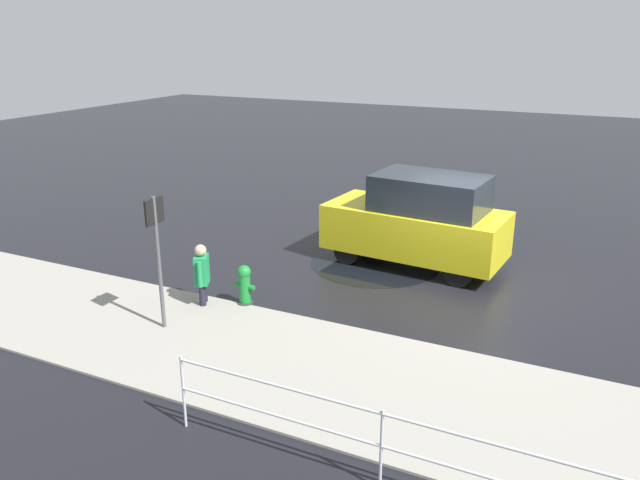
{
  "coord_description": "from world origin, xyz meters",
  "views": [
    {
      "loc": [
        -2.45,
        11.75,
        4.99
      ],
      "look_at": [
        2.8,
        0.86,
        0.9
      ],
      "focal_mm": 35.0,
      "sensor_mm": 36.0,
      "label": 1
    }
  ],
  "objects_px": {
    "pedestrian": "(202,272)",
    "sign_post": "(157,244)",
    "moving_hatchback": "(419,221)",
    "fire_hydrant": "(245,285)"
  },
  "relations": [
    {
      "from": "moving_hatchback",
      "to": "pedestrian",
      "type": "xyz_separation_m",
      "value": [
        3.01,
        3.85,
        -0.34
      ]
    },
    {
      "from": "pedestrian",
      "to": "sign_post",
      "type": "distance_m",
      "value": 1.43
    },
    {
      "from": "fire_hydrant",
      "to": "sign_post",
      "type": "xyz_separation_m",
      "value": [
        0.74,
        1.47,
        1.18
      ]
    },
    {
      "from": "sign_post",
      "to": "pedestrian",
      "type": "bearing_deg",
      "value": -91.83
    },
    {
      "from": "fire_hydrant",
      "to": "sign_post",
      "type": "height_order",
      "value": "sign_post"
    },
    {
      "from": "moving_hatchback",
      "to": "fire_hydrant",
      "type": "bearing_deg",
      "value": 56.62
    },
    {
      "from": "pedestrian",
      "to": "sign_post",
      "type": "relative_size",
      "value": 0.51
    },
    {
      "from": "sign_post",
      "to": "moving_hatchback",
      "type": "bearing_deg",
      "value": -121.5
    },
    {
      "from": "fire_hydrant",
      "to": "pedestrian",
      "type": "bearing_deg",
      "value": 26.71
    },
    {
      "from": "sign_post",
      "to": "fire_hydrant",
      "type": "bearing_deg",
      "value": -116.74
    }
  ]
}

